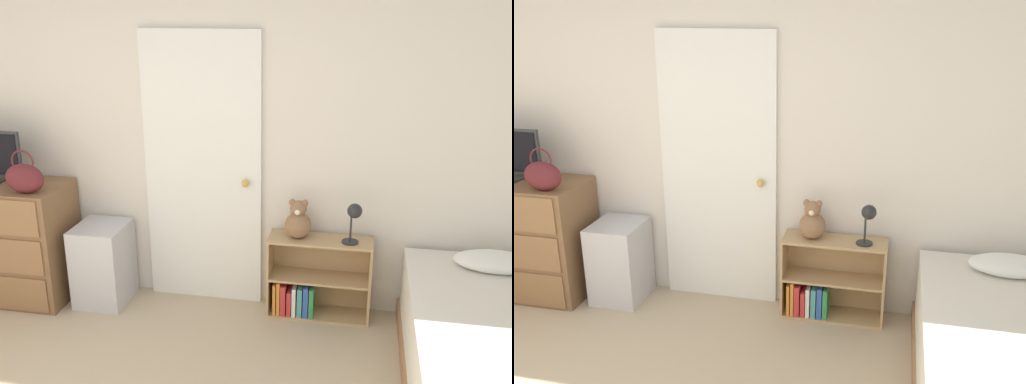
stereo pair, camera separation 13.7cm
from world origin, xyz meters
TOP-DOWN VIEW (x-y plane):
  - wall_back at (0.00, 2.28)m, footprint 10.00×0.06m
  - door_closed at (-0.00, 2.23)m, footprint 0.86×0.09m
  - dresser at (-1.53, 1.98)m, footprint 1.06×0.52m
  - handbag at (-1.16, 1.82)m, footprint 0.29×0.13m
  - storage_bin at (-0.74, 2.03)m, footprint 0.36×0.41m
  - bookshelf at (0.82, 2.12)m, footprint 0.73×0.25m
  - teddy_bear at (0.71, 2.11)m, footprint 0.19×0.19m
  - desk_lamp at (1.10, 2.07)m, footprint 0.13×0.12m
  - bed at (2.01, 1.31)m, footprint 1.13×1.87m

SIDE VIEW (x-z plane):
  - bookshelf at x=0.82m, z-range -0.06..0.54m
  - bed at x=2.01m, z-range -0.05..0.60m
  - storage_bin at x=-0.74m, z-range 0.00..0.61m
  - dresser at x=-1.53m, z-range 0.00..0.90m
  - teddy_bear at x=0.71m, z-range 0.58..0.86m
  - desk_lamp at x=1.10m, z-range 0.66..0.95m
  - door_closed at x=0.00m, z-range 0.00..2.00m
  - handbag at x=-1.16m, z-range 0.86..1.17m
  - wall_back at x=0.00m, z-range 0.00..2.55m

